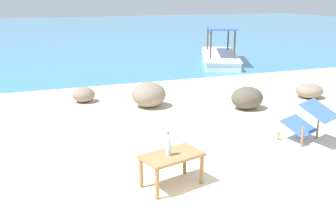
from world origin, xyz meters
name	(u,v)px	position (x,y,z in m)	size (l,w,h in m)	color
water_surface	(54,34)	(0.00, 22.00, 0.00)	(60.00, 36.00, 0.03)	teal
low_bench_table	(172,159)	(-0.12, 1.18, 0.40)	(0.85, 0.62, 0.43)	olive
bottle	(168,146)	(-0.17, 1.16, 0.59)	(0.07, 0.07, 0.30)	#A3C6D1
deck_chair_near	(309,119)	(2.49, 1.84, 0.42)	(0.80, 0.91, 0.68)	olive
shore_rock_large	(149,95)	(0.68, 4.70, 0.31)	(0.73, 0.73, 0.53)	gray
shore_rock_medium	(247,98)	(2.57, 3.83, 0.28)	(0.69, 0.59, 0.47)	brown
shore_rock_small	(309,91)	(4.42, 4.13, 0.21)	(0.64, 0.62, 0.34)	gray
shore_rock_flat	(84,95)	(-0.58, 5.56, 0.21)	(0.50, 0.50, 0.34)	gray
boat_white	(220,55)	(4.74, 9.28, 0.29)	(2.50, 3.83, 1.29)	white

